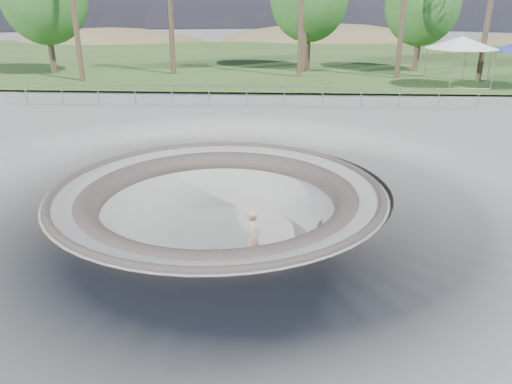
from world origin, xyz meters
The scene contains 9 objects.
ground centered at (0.00, 0.00, 0.00)m, with size 180.00×180.00×0.00m, color gray.
skate_bowl centered at (0.00, 0.00, -1.83)m, with size 14.00×14.00×4.10m.
grass_strip centered at (0.00, 34.00, 0.22)m, with size 180.00×36.00×0.12m.
distant_hills centered at (3.78, 57.17, -7.02)m, with size 103.20×45.00×28.60m.
safety_railing centered at (0.00, 12.00, 0.69)m, with size 25.00×0.06×1.03m.
skateboard centered at (1.18, -1.33, -1.83)m, with size 0.83×0.37×0.08m.
skater centered at (1.18, -1.33, -0.97)m, with size 0.62×0.41×1.70m, color tan.
canopy_white centered at (12.79, 18.00, 2.96)m, with size 5.80×5.80×3.06m.
bushy_tree_right centered at (12.00, 25.38, 5.07)m, with size 5.47×4.98×7.90m.
Camera 1 is at (1.99, -14.35, 5.52)m, focal length 35.00 mm.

